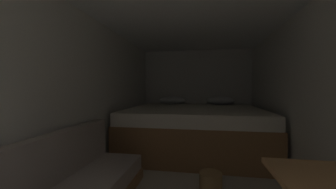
% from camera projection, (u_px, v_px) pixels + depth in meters
% --- Properties ---
extents(ground_plane, '(7.01, 7.01, 0.00)m').
position_uv_depth(ground_plane, '(189.00, 187.00, 2.34)').
color(ground_plane, '#B2A893').
extents(wall_back, '(2.63, 0.05, 2.07)m').
position_uv_depth(wall_back, '(196.00, 94.00, 4.80)').
color(wall_back, silver).
rests_on(wall_back, ground).
extents(wall_left, '(0.05, 5.01, 2.07)m').
position_uv_depth(wall_left, '(88.00, 98.00, 2.52)').
color(wall_left, silver).
rests_on(wall_left, ground).
extents(wall_right, '(0.05, 5.01, 2.07)m').
position_uv_depth(wall_right, '(313.00, 100.00, 2.09)').
color(wall_right, silver).
rests_on(wall_right, ground).
extents(ceiling_slab, '(2.63, 5.01, 0.05)m').
position_uv_depth(ceiling_slab, '(190.00, 6.00, 2.27)').
color(ceiling_slab, white).
rests_on(ceiling_slab, wall_left).
extents(bed, '(2.41, 2.08, 0.98)m').
position_uv_depth(bed, '(194.00, 129.00, 3.74)').
color(bed, olive).
rests_on(bed, ground).
extents(wicker_basket, '(0.25, 0.25, 0.22)m').
position_uv_depth(wicker_basket, '(211.00, 182.00, 2.21)').
color(wicker_basket, olive).
rests_on(wicker_basket, ground).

